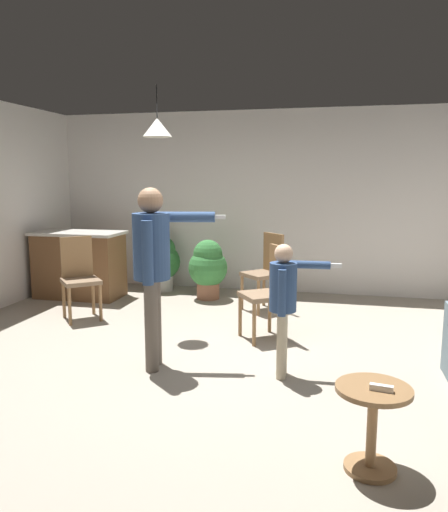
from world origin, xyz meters
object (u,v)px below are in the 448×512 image
(side_table_by_couch, at_px, (372,418))
(person_child, at_px, (284,295))
(dining_chair_near_wall, at_px, (266,269))
(kitchen_counter, at_px, (79,264))
(dining_chair_centre_back, at_px, (269,289))
(potted_plant_by_wall, at_px, (208,266))
(person_adult, at_px, (153,258))
(spare_remote_on_table, at_px, (381,388))
(potted_plant_corner, at_px, (162,261))
(dining_chair_by_counter, at_px, (79,275))

(side_table_by_couch, distance_m, person_child, 1.51)
(person_child, bearing_deg, side_table_by_couch, 24.36)
(dining_chair_near_wall, bearing_deg, kitchen_counter, 42.21)
(dining_chair_centre_back, relative_size, potted_plant_by_wall, 1.18)
(person_adult, height_order, spare_remote_on_table, person_adult)
(kitchen_counter, height_order, dining_chair_near_wall, dining_chair_near_wall)
(person_child, height_order, potted_plant_by_wall, person_child)
(side_table_by_couch, relative_size, dining_chair_near_wall, 0.52)
(spare_remote_on_table, bearing_deg, potted_plant_corner, 124.07)
(person_adult, distance_m, potted_plant_by_wall, 2.70)
(person_adult, bearing_deg, person_child, 81.96)
(person_child, relative_size, dining_chair_near_wall, 1.16)
(potted_plant_by_wall, bearing_deg, dining_chair_by_counter, -133.83)
(kitchen_counter, bearing_deg, dining_chair_by_counter, -60.60)
(dining_chair_by_counter, distance_m, potted_plant_corner, 1.74)
(side_table_by_couch, height_order, person_adult, person_adult)
(person_adult, height_order, dining_chair_centre_back, person_adult)
(person_child, bearing_deg, potted_plant_by_wall, -154.94)
(kitchen_counter, relative_size, person_adult, 0.77)
(kitchen_counter, height_order, dining_chair_by_counter, dining_chair_by_counter)
(person_child, distance_m, potted_plant_corner, 3.67)
(dining_chair_by_counter, xyz_separation_m, spare_remote_on_table, (3.34, -2.59, -0.01))
(dining_chair_centre_back, xyz_separation_m, potted_plant_corner, (-1.91, 1.92, -0.08))
(dining_chair_near_wall, bearing_deg, dining_chair_by_counter, 67.10)
(person_child, xyz_separation_m, dining_chair_centre_back, (-0.27, 1.01, -0.18))
(potted_plant_by_wall, xyz_separation_m, spare_remote_on_table, (2.07, -3.91, 0.07))
(potted_plant_by_wall, distance_m, spare_remote_on_table, 4.43)
(person_adult, height_order, person_child, person_adult)
(dining_chair_by_counter, distance_m, dining_chair_centre_back, 2.37)
(potted_plant_corner, xyz_separation_m, spare_remote_on_table, (2.89, -4.27, 0.08))
(dining_chair_by_counter, distance_m, potted_plant_by_wall, 1.83)
(kitchen_counter, distance_m, potted_plant_by_wall, 1.86)
(person_adult, xyz_separation_m, dining_chair_centre_back, (0.88, 1.07, -0.47))
(side_table_by_couch, bearing_deg, kitchen_counter, 137.42)
(person_child, relative_size, spare_remote_on_table, 8.95)
(side_table_by_couch, bearing_deg, dining_chair_by_counter, 142.34)
(kitchen_counter, relative_size, dining_chair_near_wall, 1.26)
(dining_chair_centre_back, bearing_deg, spare_remote_on_table, 167.62)
(kitchen_counter, bearing_deg, potted_plant_by_wall, 9.71)
(kitchen_counter, xyz_separation_m, person_child, (3.20, -2.26, 0.24))
(side_table_by_couch, bearing_deg, person_adult, 145.91)
(dining_chair_by_counter, height_order, dining_chair_near_wall, same)
(person_child, height_order, dining_chair_centre_back, person_child)
(potted_plant_by_wall, bearing_deg, person_child, -62.03)
(spare_remote_on_table, bearing_deg, dining_chair_by_counter, 142.14)
(dining_chair_by_counter, bearing_deg, potted_plant_corner, -146.23)
(dining_chair_by_counter, distance_m, dining_chair_near_wall, 2.34)
(person_adult, xyz_separation_m, person_child, (1.15, 0.06, -0.29))
(kitchen_counter, bearing_deg, spare_remote_on_table, -42.68)
(potted_plant_corner, bearing_deg, side_table_by_couch, -55.98)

